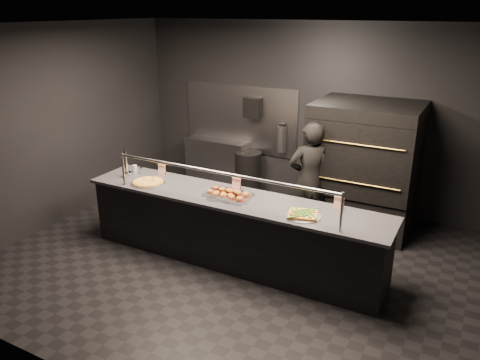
{
  "coord_description": "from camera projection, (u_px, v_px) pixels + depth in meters",
  "views": [
    {
      "loc": [
        2.68,
        -4.81,
        3.18
      ],
      "look_at": [
        0.01,
        0.2,
        1.08
      ],
      "focal_mm": 35.0,
      "sensor_mm": 36.0,
      "label": 1
    }
  ],
  "objects": [
    {
      "name": "room",
      "position": [
        232.0,
        152.0,
        5.79
      ],
      "size": [
        6.04,
        6.0,
        3.0
      ],
      "color": "black",
      "rests_on": "ground"
    },
    {
      "name": "service_counter",
      "position": [
        232.0,
        229.0,
        6.1
      ],
      "size": [
        4.1,
        0.78,
        1.37
      ],
      "color": "black",
      "rests_on": "ground"
    },
    {
      "name": "pizza_oven",
      "position": [
        364.0,
        166.0,
        6.97
      ],
      "size": [
        1.5,
        1.23,
        1.91
      ],
      "color": "black",
      "rests_on": "ground"
    },
    {
      "name": "prep_shelf",
      "position": [
        217.0,
        163.0,
        8.73
      ],
      "size": [
        1.2,
        0.35,
        0.9
      ],
      "primitive_type": "cube",
      "color": "#99999E",
      "rests_on": "ground"
    },
    {
      "name": "towel_dispenser",
      "position": [
        253.0,
        108.0,
        8.1
      ],
      "size": [
        0.3,
        0.2,
        0.35
      ],
      "primitive_type": "cube",
      "color": "black",
      "rests_on": "room"
    },
    {
      "name": "fire_extinguisher",
      "position": [
        282.0,
        139.0,
        8.04
      ],
      "size": [
        0.14,
        0.14,
        0.51
      ],
      "color": "#B2B2B7",
      "rests_on": "room"
    },
    {
      "name": "beer_tap",
      "position": [
        127.0,
        168.0,
        6.59
      ],
      "size": [
        0.12,
        0.18,
        0.47
      ],
      "color": "silver",
      "rests_on": "service_counter"
    },
    {
      "name": "round_pizza",
      "position": [
        148.0,
        182.0,
        6.4
      ],
      "size": [
        0.48,
        0.48,
        0.03
      ],
      "color": "silver",
      "rests_on": "service_counter"
    },
    {
      "name": "slider_tray_a",
      "position": [
        223.0,
        192.0,
        6.01
      ],
      "size": [
        0.48,
        0.38,
        0.07
      ],
      "color": "silver",
      "rests_on": "service_counter"
    },
    {
      "name": "slider_tray_b",
      "position": [
        231.0,
        195.0,
        5.91
      ],
      "size": [
        0.57,
        0.47,
        0.08
      ],
      "color": "silver",
      "rests_on": "service_counter"
    },
    {
      "name": "square_pizza",
      "position": [
        303.0,
        215.0,
        5.39
      ],
      "size": [
        0.42,
        0.42,
        0.05
      ],
      "color": "silver",
      "rests_on": "service_counter"
    },
    {
      "name": "condiment_jar",
      "position": [
        137.0,
        169.0,
        6.79
      ],
      "size": [
        0.17,
        0.07,
        0.11
      ],
      "color": "silver",
      "rests_on": "service_counter"
    },
    {
      "name": "tent_cards",
      "position": [
        240.0,
        184.0,
        6.16
      ],
      "size": [
        2.73,
        0.04,
        0.15
      ],
      "color": "white",
      "rests_on": "service_counter"
    },
    {
      "name": "trash_bin",
      "position": [
        248.0,
        173.0,
        8.36
      ],
      "size": [
        0.47,
        0.47,
        0.78
      ],
      "primitive_type": "cylinder",
      "color": "black",
      "rests_on": "ground"
    },
    {
      "name": "worker",
      "position": [
        309.0,
        180.0,
        6.73
      ],
      "size": [
        0.74,
        0.7,
        1.7
      ],
      "primitive_type": "imported",
      "rotation": [
        0.0,
        0.0,
        3.78
      ],
      "color": "black",
      "rests_on": "ground"
    }
  ]
}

